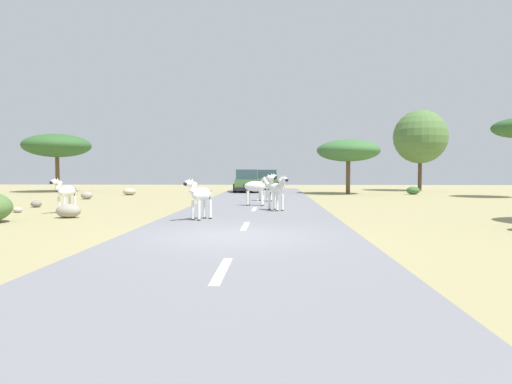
{
  "coord_description": "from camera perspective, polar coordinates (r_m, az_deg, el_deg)",
  "views": [
    {
      "loc": [
        1.0,
        -11.25,
        1.64
      ],
      "look_at": [
        0.22,
        8.59,
        0.75
      ],
      "focal_mm": 32.09,
      "sensor_mm": 36.0,
      "label": 1
    }
  ],
  "objects": [
    {
      "name": "tree_1",
      "position": [
        33.89,
        11.43,
        5.07
      ],
      "size": [
        4.55,
        4.55,
        3.95
      ],
      "color": "brown",
      "rests_on": "ground_plane"
    },
    {
      "name": "zebra_4",
      "position": [
        18.55,
        2.62,
        0.31
      ],
      "size": [
        0.93,
        1.41,
        1.44
      ],
      "rotation": [
        0.0,
        0.0,
        3.63
      ],
      "color": "silver",
      "rests_on": "road"
    },
    {
      "name": "road",
      "position": [
        11.4,
        -1.97,
        -5.58
      ],
      "size": [
        6.0,
        64.0,
        0.05
      ],
      "primitive_type": "cube",
      "color": "slate",
      "rests_on": "ground_plane"
    },
    {
      "name": "zebra_0",
      "position": [
        15.11,
        -6.98,
        -0.35
      ],
      "size": [
        0.88,
        1.36,
        1.38
      ],
      "rotation": [
        0.0,
        0.0,
        2.66
      ],
      "color": "silver",
      "rests_on": "road"
    },
    {
      "name": "zebra_1",
      "position": [
        24.49,
        1.28,
        0.95
      ],
      "size": [
        1.16,
        1.36,
        1.5
      ],
      "rotation": [
        0.0,
        0.0,
        3.81
      ],
      "color": "silver",
      "rests_on": "road"
    },
    {
      "name": "zebra_2",
      "position": [
        19.61,
        -22.67,
        0.02
      ],
      "size": [
        0.61,
        1.46,
        1.4
      ],
      "rotation": [
        0.0,
        0.0,
        2.9
      ],
      "color": "silver",
      "rests_on": "ground_plane"
    },
    {
      "name": "rock_4",
      "position": [
        28.85,
        -20.35,
        -0.4
      ],
      "size": [
        0.68,
        0.56,
        0.45
      ],
      "primitive_type": "ellipsoid",
      "color": "gray",
      "rests_on": "ground_plane"
    },
    {
      "name": "rock_2",
      "position": [
        20.57,
        -27.58,
        -1.99
      ],
      "size": [
        0.37,
        0.35,
        0.22
      ],
      "primitive_type": "ellipsoid",
      "color": "#A89E8C",
      "rests_on": "ground_plane"
    },
    {
      "name": "car_0",
      "position": [
        35.63,
        -1.15,
        1.3
      ],
      "size": [
        2.2,
        4.43,
        1.74
      ],
      "rotation": [
        0.0,
        0.0,
        3.19
      ],
      "color": "#476B38",
      "rests_on": "road"
    },
    {
      "name": "rock_3",
      "position": [
        17.49,
        -22.34,
        -2.2
      ],
      "size": [
        0.87,
        0.65,
        0.49
      ],
      "primitive_type": "ellipsoid",
      "color": "gray",
      "rests_on": "ground_plane"
    },
    {
      "name": "rock_1",
      "position": [
        33.0,
        -15.5,
        0.04
      ],
      "size": [
        0.89,
        0.85,
        0.47
      ],
      "primitive_type": "ellipsoid",
      "color": "#A89E8C",
      "rests_on": "ground_plane"
    },
    {
      "name": "rock_0",
      "position": [
        23.24,
        -25.71,
        -1.33
      ],
      "size": [
        0.48,
        0.48,
        0.33
      ],
      "primitive_type": "ellipsoid",
      "color": "gray",
      "rests_on": "ground_plane"
    },
    {
      "name": "tree_0",
      "position": [
        41.04,
        19.81,
        6.48
      ],
      "size": [
        4.47,
        4.47,
        6.78
      ],
      "color": "#4C3823",
      "rests_on": "ground_plane"
    },
    {
      "name": "lane_markings",
      "position": [
        10.41,
        -2.38,
        -6.21
      ],
      "size": [
        0.16,
        56.0,
        0.01
      ],
      "color": "silver",
      "rests_on": "road"
    },
    {
      "name": "bush_0",
      "position": [
        34.58,
        18.99,
        0.18
      ],
      "size": [
        0.93,
        0.84,
        0.56
      ],
      "primitive_type": "ellipsoid",
      "color": "#386633",
      "rests_on": "ground_plane"
    },
    {
      "name": "tree_3",
      "position": [
        39.96,
        -23.56,
        5.31
      ],
      "size": [
        5.25,
        5.25,
        4.63
      ],
      "color": "brown",
      "rests_on": "ground_plane"
    },
    {
      "name": "ground_plane",
      "position": [
        11.41,
        -2.82,
        -5.7
      ],
      "size": [
        90.0,
        90.0,
        0.0
      ],
      "primitive_type": "plane",
      "color": "#998E60"
    },
    {
      "name": "zebra_3",
      "position": [
        21.23,
        0.12,
        0.66
      ],
      "size": [
        1.56,
        0.53,
        1.48
      ],
      "rotation": [
        0.0,
        0.0,
        4.59
      ],
      "color": "silver",
      "rests_on": "road"
    },
    {
      "name": "car_1",
      "position": [
        41.05,
        1.42,
        1.47
      ],
      "size": [
        2.03,
        4.34,
        1.74
      ],
      "rotation": [
        0.0,
        0.0,
        3.14
      ],
      "color": "#476B38",
      "rests_on": "road"
    }
  ]
}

